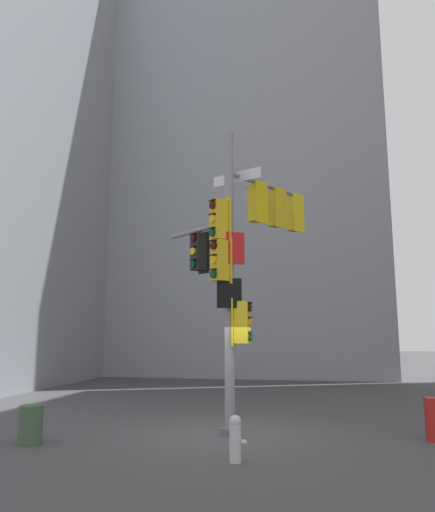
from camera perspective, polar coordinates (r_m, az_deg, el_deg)
name	(u,v)px	position (r m, az deg, el deg)	size (l,w,h in m)	color
ground	(230,435)	(11.85, 1.51, -20.74)	(120.00, 120.00, 0.00)	#474749
building_mid_block	(245,154)	(36.92, 3.31, 12.13)	(17.58, 17.58, 31.75)	#9399A3
signal_pole_assembly	(240,250)	(12.27, 2.73, 0.76)	(3.80, 3.01, 7.45)	gray
fire_hydrant	(235,438)	(9.40, 2.18, -20.99)	(0.33, 0.23, 0.84)	silver
trash_bin	(31,425)	(11.58, -21.58, -18.35)	(0.50, 0.50, 0.81)	#3F593F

